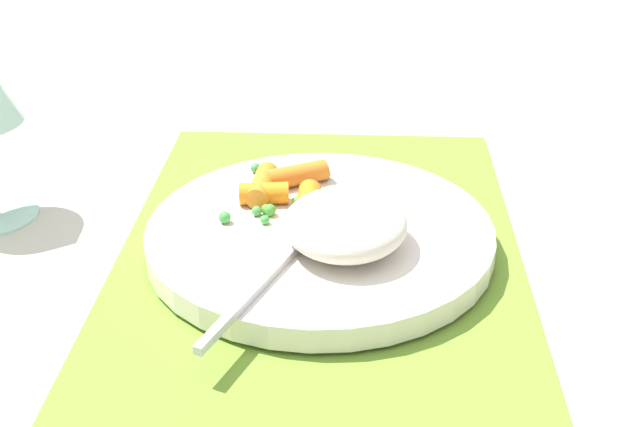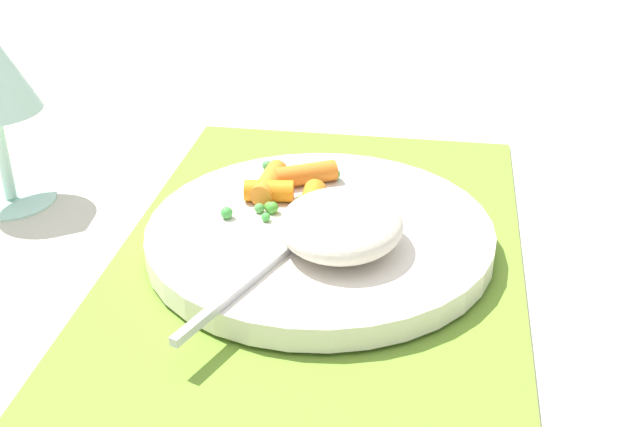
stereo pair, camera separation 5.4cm
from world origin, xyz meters
TOP-DOWN VIEW (x-y plane):
  - ground_plane at (0.00, 0.00)m, footprint 2.40×2.40m
  - placemat at (0.00, 0.00)m, footprint 0.44×0.30m
  - plate at (0.00, 0.00)m, footprint 0.26×0.26m
  - rice_mound at (-0.03, -0.02)m, footprint 0.09×0.09m
  - carrot_portion at (0.04, 0.03)m, footprint 0.09×0.07m
  - pea_scatter at (0.04, 0.03)m, footprint 0.10×0.08m
  - fork at (-0.04, 0.02)m, footprint 0.19×0.09m

SIDE VIEW (x-z plane):
  - ground_plane at x=0.00m, z-range 0.00..0.00m
  - placemat at x=0.00m, z-range 0.00..0.01m
  - plate at x=0.00m, z-range 0.01..0.02m
  - fork at x=-0.04m, z-range 0.02..0.03m
  - pea_scatter at x=0.04m, z-range 0.02..0.03m
  - carrot_portion at x=0.04m, z-range 0.02..0.04m
  - rice_mound at x=-0.03m, z-range 0.02..0.06m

